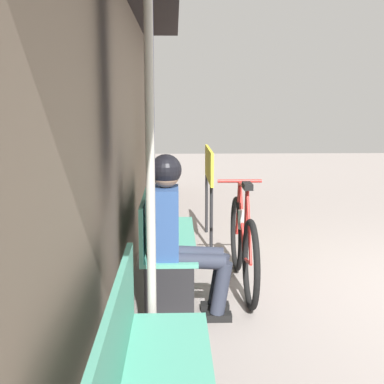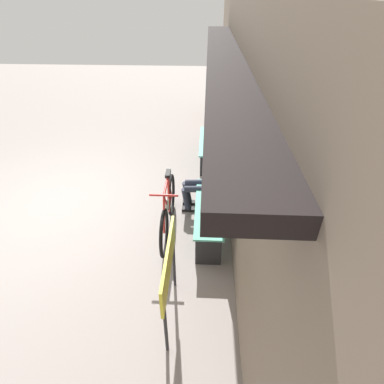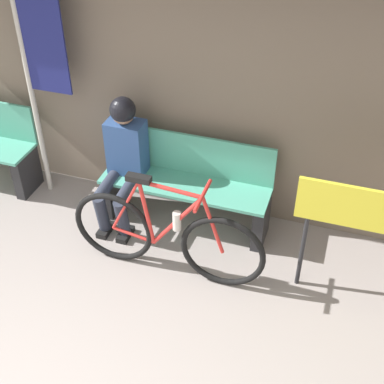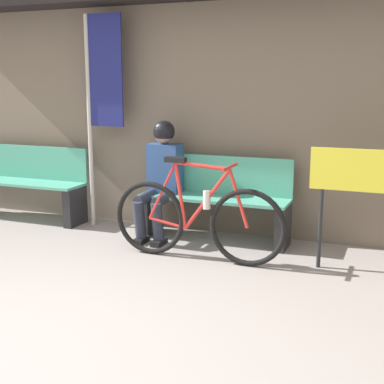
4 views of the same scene
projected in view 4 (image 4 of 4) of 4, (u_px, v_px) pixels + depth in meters
The scene contains 8 objects.
ground_plane at pixel (7, 347), 3.34m from camera, with size 24.00×24.00×0.00m, color gray.
storefront_wall at pixel (187, 78), 5.75m from camera, with size 12.00×0.56×3.20m.
park_bench_near at pixel (215, 202), 5.54m from camera, with size 1.55×0.42×0.87m.
bicycle at pixel (197, 220), 4.90m from camera, with size 1.67×0.40×0.95m.
person_seated at pixel (161, 171), 5.58m from camera, with size 0.34×0.61×1.23m.
park_bench_far at pixel (25, 185), 6.40m from camera, with size 1.55×0.42×0.87m.
banner_pole at pixel (99, 91), 5.83m from camera, with size 0.45×0.05×2.34m.
signboard at pixel (375, 180), 4.45m from camera, with size 1.07×0.04×1.07m.
Camera 4 is at (2.21, -2.43, 1.62)m, focal length 50.00 mm.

